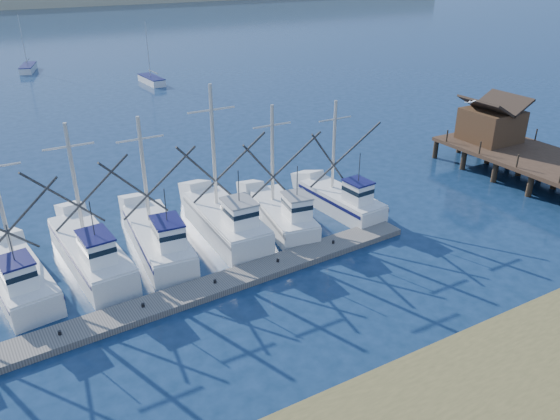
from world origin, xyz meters
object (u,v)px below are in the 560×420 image
object	(u,v)px
floating_dock	(198,291)
sailboat_far	(28,68)
timber_pier	(525,145)
sailboat_near	(151,80)

from	to	relation	value
floating_dock	sailboat_far	bearing A→B (deg)	86.49
timber_pier	sailboat_far	world-z (taller)	sailboat_far
floating_dock	sailboat_far	xyz separation A→B (m)	(0.28, 68.32, 0.31)
timber_pier	sailboat_near	bearing A→B (deg)	107.58
floating_dock	sailboat_near	world-z (taller)	sailboat_near
sailboat_near	timber_pier	bearing A→B (deg)	-76.54
timber_pier	sailboat_near	world-z (taller)	sailboat_near
timber_pier	sailboat_near	size ratio (longest dim) A/B	2.47
floating_dock	sailboat_far	distance (m)	68.33
sailboat_far	sailboat_near	bearing A→B (deg)	-36.92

